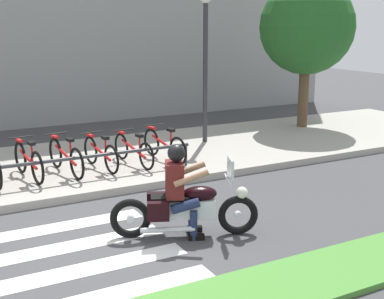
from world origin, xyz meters
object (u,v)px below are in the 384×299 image
motorcycle (185,208)px  street_lamp (205,54)px  bicycle_4 (133,150)px  bike_rack (92,158)px  tree_near_rack (307,27)px  bicycle_2 (66,157)px  bicycle_1 (28,161)px  bicycle_5 (164,145)px  bicycle_3 (101,153)px  rider (180,184)px

motorcycle → street_lamp: bearing=57.5°
bicycle_4 → bike_rack: bicycle_4 is taller
tree_near_rack → bicycle_2: bearing=-167.7°
bicycle_1 → bicycle_5: bearing=0.0°
bicycle_5 → street_lamp: bearing=35.3°
motorcycle → bicycle_2: 3.73m
bicycle_3 → bicycle_5: bicycle_5 is taller
bicycle_5 → bicycle_4: bearing=179.9°
bicycle_4 → tree_near_rack: tree_near_rack is taller
bicycle_2 → bicycle_4: bearing=0.1°
rider → bicycle_1: 3.91m
rider → bike_rack: bearing=97.3°
bike_rack → tree_near_rack: size_ratio=0.97×
motorcycle → bicycle_5: (1.37, 3.64, 0.05)m
rider → street_lamp: street_lamp is taller
bicycle_5 → tree_near_rack: size_ratio=0.39×
bicycle_3 → street_lamp: (3.20, 1.23, 1.88)m
bicycle_1 → bicycle_4: 2.19m
bicycle_3 → bicycle_4: size_ratio=0.94×
bicycle_1 → tree_near_rack: tree_near_rack is taller
bicycle_3 → tree_near_rack: (6.73, 1.63, 2.51)m
bicycle_4 → bicycle_3: bearing=-179.9°
rider → bicycle_4: bearing=78.9°
rider → street_lamp: (3.18, 4.83, 1.56)m
rider → bicycle_3: size_ratio=0.91×
bike_rack → street_lamp: 4.38m
motorcycle → bike_rack: motorcycle is taller
motorcycle → bicycle_4: motorcycle is taller
bicycle_1 → bicycle_4: (2.19, 0.00, -0.03)m
bicycle_1 → bike_rack: size_ratio=0.38×
bicycle_3 → tree_near_rack: size_ratio=0.36×
bicycle_4 → street_lamp: bearing=26.4°
bicycle_5 → bicycle_1: bearing=-180.0°
bicycle_4 → bike_rack: bearing=-153.1°
bike_rack → tree_near_rack: bearing=17.1°
bicycle_1 → bicycle_5: 2.93m
motorcycle → bicycle_4: size_ratio=1.25×
bicycle_2 → bike_rack: bicycle_2 is taller
motorcycle → bicycle_3: 3.64m
bicycle_1 → bicycle_2: (0.73, 0.00, -0.00)m
bicycle_3 → bicycle_5: size_ratio=0.93×
motorcycle → bicycle_1: (-1.56, 3.64, 0.06)m
tree_near_rack → bicycle_1: bearing=-168.8°
bicycle_4 → rider: bearing=-101.1°
bicycle_4 → bicycle_5: size_ratio=0.99×
motorcycle → bicycle_1: size_ratio=1.29×
bicycle_5 → bicycle_2: bearing=-180.0°
rider → bicycle_3: rider is taller
bicycle_4 → tree_near_rack: 6.71m
bicycle_3 → tree_near_rack: bearing=13.6°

